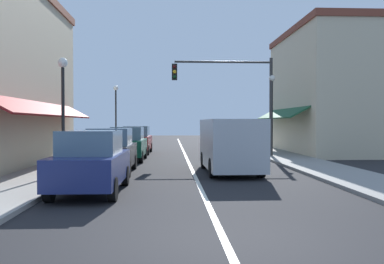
% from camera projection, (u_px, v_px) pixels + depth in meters
% --- Properties ---
extents(ground_plane, '(80.00, 80.00, 0.00)m').
position_uv_depth(ground_plane, '(186.00, 156.00, 24.57)').
color(ground_plane, black).
extents(sidewalk_left, '(2.60, 56.00, 0.12)m').
position_uv_depth(sidewalk_left, '(92.00, 156.00, 24.28)').
color(sidewalk_left, gray).
rests_on(sidewalk_left, ground).
extents(sidewalk_right, '(2.60, 56.00, 0.12)m').
position_uv_depth(sidewalk_right, '(277.00, 155.00, 24.85)').
color(sidewalk_right, gray).
rests_on(sidewalk_right, ground).
extents(lane_center_stripe, '(0.14, 52.00, 0.01)m').
position_uv_depth(lane_center_stripe, '(186.00, 156.00, 24.57)').
color(lane_center_stripe, silver).
rests_on(lane_center_stripe, ground).
extents(storefront_right_block, '(5.87, 10.20, 8.02)m').
position_uv_depth(storefront_right_block, '(324.00, 92.00, 26.95)').
color(storefront_right_block, beige).
rests_on(storefront_right_block, ground).
extents(parked_car_nearest_left, '(1.81, 4.11, 1.77)m').
position_uv_depth(parked_car_nearest_left, '(91.00, 162.00, 11.68)').
color(parked_car_nearest_left, navy).
rests_on(parked_car_nearest_left, ground).
extents(parked_car_second_left, '(1.79, 4.10, 1.77)m').
position_uv_depth(parked_car_second_left, '(111.00, 151.00, 16.27)').
color(parked_car_second_left, black).
rests_on(parked_car_second_left, ground).
extents(parked_car_third_left, '(1.82, 4.12, 1.77)m').
position_uv_depth(parked_car_third_left, '(128.00, 144.00, 21.56)').
color(parked_car_third_left, '#0F4C33').
rests_on(parked_car_third_left, ground).
extents(parked_car_far_left, '(1.85, 4.13, 1.77)m').
position_uv_depth(parked_car_far_left, '(137.00, 140.00, 26.67)').
color(parked_car_far_left, maroon).
rests_on(parked_car_far_left, ground).
extents(van_in_lane, '(2.07, 5.21, 2.12)m').
position_uv_depth(van_in_lane, '(230.00, 144.00, 16.48)').
color(van_in_lane, '#B2B7BC').
rests_on(van_in_lane, ground).
extents(traffic_signal_mast_arm, '(5.72, 0.50, 5.66)m').
position_uv_depth(traffic_signal_mast_arm, '(236.00, 89.00, 23.31)').
color(traffic_signal_mast_arm, '#333333').
rests_on(traffic_signal_mast_arm, ground).
extents(street_lamp_left_near, '(0.36, 0.36, 4.37)m').
position_uv_depth(street_lamp_left_near, '(63.00, 96.00, 15.19)').
color(street_lamp_left_near, black).
rests_on(street_lamp_left_near, ground).
extents(street_lamp_right_mid, '(0.36, 0.36, 4.70)m').
position_uv_depth(street_lamp_right_mid, '(272.00, 102.00, 23.49)').
color(street_lamp_right_mid, black).
rests_on(street_lamp_right_mid, ground).
extents(street_lamp_left_far, '(0.36, 0.36, 4.76)m').
position_uv_depth(street_lamp_left_far, '(116.00, 106.00, 30.90)').
color(street_lamp_left_far, black).
rests_on(street_lamp_left_far, ground).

